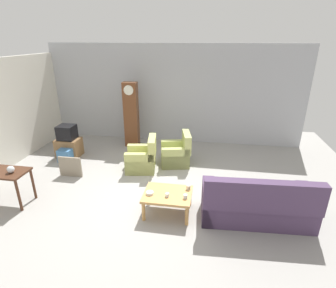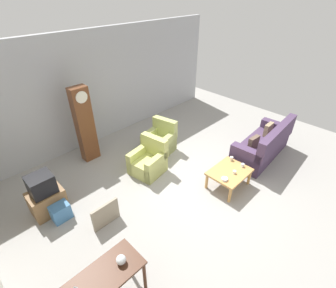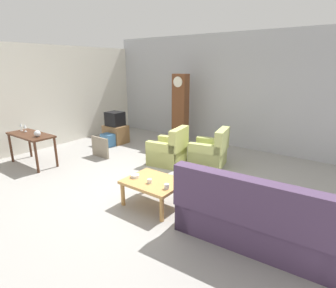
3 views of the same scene
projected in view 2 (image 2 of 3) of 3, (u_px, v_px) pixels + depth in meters
ground_plane at (195, 184)px, 6.11m from camera, size 10.40×10.40×0.00m
garage_door_wall at (106, 86)px, 7.35m from camera, size 8.40×0.16×3.20m
couch_floral at (263, 145)px, 6.91m from camera, size 2.15×1.00×1.04m
armchair_olive_near at (148, 162)px, 6.37m from camera, size 0.90×0.88×0.92m
armchair_olive_far at (160, 141)px, 7.17m from camera, size 0.93×0.91×0.92m
coffee_table_wood at (229, 173)px, 5.85m from camera, size 0.96×0.76×0.46m
console_table_dark at (100, 284)px, 3.45m from camera, size 1.30×0.56×0.76m
grandfather_clock at (85, 125)px, 6.47m from camera, size 0.44×0.30×2.09m
tv_stand_cabinet at (47, 201)px, 5.26m from camera, size 0.68×0.52×0.54m
tv_crt at (41, 184)px, 5.00m from camera, size 0.48×0.44×0.42m
framed_picture_leaning at (106, 215)px, 4.96m from camera, size 0.60×0.05×0.53m
storage_box_blue at (59, 210)px, 5.17m from camera, size 0.37×0.44×0.37m
glass_dome_cloche at (121, 260)px, 3.56m from camera, size 0.15×0.15×0.15m
cup_white_porcelain at (234, 172)px, 5.73m from camera, size 0.08×0.08×0.07m
cup_blue_rimmed at (243, 165)px, 5.93m from camera, size 0.08×0.08×0.08m
cup_cream_tall at (231, 159)px, 6.15m from camera, size 0.09×0.09×0.09m
bowl_white_stacked at (225, 179)px, 5.54m from camera, size 0.15×0.15×0.05m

